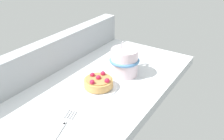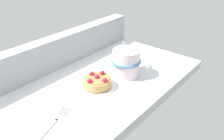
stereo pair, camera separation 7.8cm
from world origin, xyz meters
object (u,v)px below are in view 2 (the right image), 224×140
Objects in this scene: dessert_plate at (97,86)px; raspberry_tart at (97,81)px; coffee_mug at (126,62)px; dessert_fork at (52,125)px.

raspberry_tart is (-0.00, -0.01, 1.78)cm from dessert_plate.
raspberry_tart is 0.66× the size of coffee_mug.
raspberry_tart is at bearing 169.38° from coffee_mug.
raspberry_tart is 12.55cm from coffee_mug.
dessert_plate is 0.86× the size of coffee_mug.
dessert_plate is at bearing 85.39° from raspberry_tart.
raspberry_tart reaches higher than dessert_fork.
dessert_plate is at bearing 169.32° from coffee_mug.
coffee_mug is (12.05, -2.26, 2.66)cm from raspberry_tart.
dessert_fork is (-32.56, -1.17, -4.42)cm from coffee_mug.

